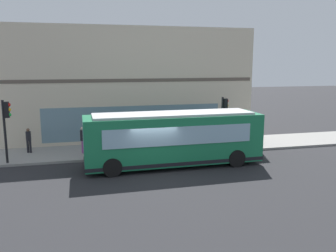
{
  "coord_description": "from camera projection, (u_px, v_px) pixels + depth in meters",
  "views": [
    {
      "loc": [
        -18.07,
        3.52,
        5.84
      ],
      "look_at": [
        1.89,
        -1.36,
        2.1
      ],
      "focal_mm": 37.22,
      "sensor_mm": 36.0,
      "label": 1
    }
  ],
  "objects": [
    {
      "name": "newspaper_vending_box",
      "position": [
        127.0,
        146.0,
        22.13
      ],
      "size": [
        0.44,
        0.42,
        0.9
      ],
      "color": "#BF3F19",
      "rests_on": "sidewalk_curb"
    },
    {
      "name": "pedestrian_by_light_pole",
      "position": [
        123.0,
        134.0,
        23.81
      ],
      "size": [
        0.32,
        0.32,
        1.55
      ],
      "color": "#99994C",
      "rests_on": "sidewalk_curb"
    },
    {
      "name": "pedestrian_near_building_entrance",
      "position": [
        203.0,
        128.0,
        25.46
      ],
      "size": [
        0.32,
        0.32,
        1.7
      ],
      "color": "#8C3F8C",
      "rests_on": "sidewalk_curb"
    },
    {
      "name": "city_bus_nearside",
      "position": [
        173.0,
        139.0,
        19.83
      ],
      "size": [
        2.71,
        10.07,
        3.07
      ],
      "color": "#197247",
      "rests_on": "ground"
    },
    {
      "name": "pedestrian_near_hydrant",
      "position": [
        83.0,
        138.0,
        22.07
      ],
      "size": [
        0.32,
        0.32,
        1.71
      ],
      "color": "#8C3F8C",
      "rests_on": "sidewalk_curb"
    },
    {
      "name": "ground",
      "position": [
        152.0,
        171.0,
        19.13
      ],
      "size": [
        120.0,
        120.0,
        0.0
      ],
      "primitive_type": "plane",
      "color": "#262628"
    },
    {
      "name": "traffic_light_near_corner",
      "position": [
        224.0,
        113.0,
        22.95
      ],
      "size": [
        0.32,
        0.49,
        3.49
      ],
      "color": "black",
      "rests_on": "sidewalk_curb"
    },
    {
      "name": "building_corner",
      "position": [
        127.0,
        83.0,
        28.42
      ],
      "size": [
        7.93,
        18.3,
        8.4
      ],
      "color": "beige",
      "rests_on": "ground"
    },
    {
      "name": "sidewalk_curb",
      "position": [
        139.0,
        149.0,
        23.5
      ],
      "size": [
        3.97,
        40.0,
        0.15
      ],
      "primitive_type": "cube",
      "color": "gray",
      "rests_on": "ground"
    },
    {
      "name": "traffic_light_down_block",
      "position": [
        6.0,
        119.0,
        19.69
      ],
      "size": [
        0.32,
        0.49,
        3.63
      ],
      "color": "black",
      "rests_on": "sidewalk_curb"
    },
    {
      "name": "fire_hydrant",
      "position": [
        187.0,
        141.0,
        24.2
      ],
      "size": [
        0.35,
        0.35,
        0.74
      ],
      "color": "red",
      "rests_on": "sidewalk_curb"
    },
    {
      "name": "pedestrian_walking_along_curb",
      "position": [
        29.0,
        139.0,
        22.22
      ],
      "size": [
        0.32,
        0.32,
        1.59
      ],
      "color": "black",
      "rests_on": "sidewalk_curb"
    }
  ]
}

